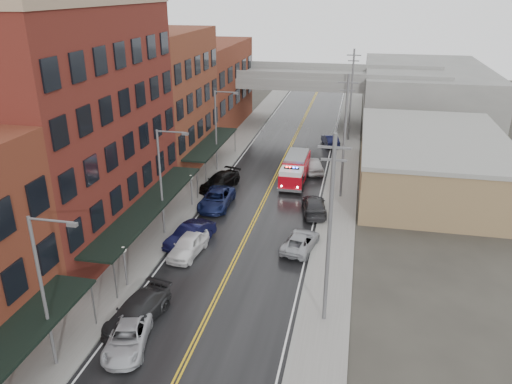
{
  "coord_description": "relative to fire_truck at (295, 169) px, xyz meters",
  "views": [
    {
      "loc": [
        8.3,
        -10.91,
        19.16
      ],
      "look_at": [
        0.28,
        27.51,
        3.0
      ],
      "focal_mm": 35.0,
      "sensor_mm": 36.0,
      "label": 1
    }
  ],
  "objects": [
    {
      "name": "utility_pole_0",
      "position": [
        4.96,
        -23.26,
        4.84
      ],
      "size": [
        1.8,
        0.24,
        12.0
      ],
      "color": "#59595B",
      "rests_on": "ground"
    },
    {
      "name": "street_lamp_1",
      "position": [
        -8.79,
        -14.26,
        3.72
      ],
      "size": [
        2.64,
        0.22,
        9.0
      ],
      "color": "#59595B",
      "rests_on": "ground"
    },
    {
      "name": "parked_car_right_2",
      "position": [
        1.58,
        3.54,
        -0.63
      ],
      "size": [
        3.09,
        5.26,
        1.68
      ],
      "primitive_type": "imported",
      "rotation": [
        0.0,
        0.0,
        3.38
      ],
      "color": "beige",
      "rests_on": "ground"
    },
    {
      "name": "parked_car_left_7",
      "position": [
        -7.24,
        -3.46,
        -0.68
      ],
      "size": [
        3.69,
        5.83,
        1.57
      ],
      "primitive_type": "imported",
      "rotation": [
        0.0,
        0.0,
        -0.3
      ],
      "color": "black",
      "rests_on": "ground"
    },
    {
      "name": "right_far_block",
      "position": [
        15.76,
        31.74,
        2.53
      ],
      "size": [
        18.0,
        30.0,
        8.0
      ],
      "primitive_type": "cube",
      "color": "slate",
      "rests_on": "ground"
    },
    {
      "name": "brick_building_far",
      "position": [
        -15.54,
        19.74,
        4.53
      ],
      "size": [
        9.0,
        20.0,
        12.0
      ],
      "primitive_type": "cube",
      "color": "maroon",
      "rests_on": "ground"
    },
    {
      "name": "parked_car_right_0",
      "position": [
        2.38,
        -14.46,
        -0.81
      ],
      "size": [
        3.06,
        5.09,
        1.32
      ],
      "primitive_type": "imported",
      "rotation": [
        0.0,
        0.0,
        2.95
      ],
      "color": "#9EA1A6",
      "rests_on": "ground"
    },
    {
      "name": "sidewalk_left",
      "position": [
        -9.54,
        -8.26,
        -1.39
      ],
      "size": [
        3.0,
        160.0,
        0.15
      ],
      "primitive_type": "cube",
      "color": "slate",
      "rests_on": "ground"
    },
    {
      "name": "overpass",
      "position": [
        -2.24,
        23.74,
        4.52
      ],
      "size": [
        40.0,
        10.0,
        7.5
      ],
      "color": "slate",
      "rests_on": "ground"
    },
    {
      "name": "parked_car_left_4",
      "position": [
        -5.96,
        -17.06,
        -0.67
      ],
      "size": [
        2.4,
        4.88,
        1.6
      ],
      "primitive_type": "imported",
      "rotation": [
        0.0,
        0.0,
        -0.11
      ],
      "color": "white",
      "rests_on": "ground"
    },
    {
      "name": "fire_truck",
      "position": [
        0.0,
        0.0,
        0.0
      ],
      "size": [
        3.07,
        7.46,
        2.71
      ],
      "rotation": [
        0.0,
        0.0,
        -0.01
      ],
      "color": "#A80713",
      "rests_on": "ground"
    },
    {
      "name": "street_lamp_0",
      "position": [
        -8.79,
        -30.26,
        3.72
      ],
      "size": [
        2.64,
        0.22,
        9.0
      ],
      "color": "#59595B",
      "rests_on": "ground"
    },
    {
      "name": "globe_lamp_1",
      "position": [
        -8.64,
        -22.26,
        0.84
      ],
      "size": [
        0.44,
        0.44,
        3.12
      ],
      "color": "#59595B",
      "rests_on": "ground"
    },
    {
      "name": "awning_1",
      "position": [
        -9.73,
        -15.26,
        1.52
      ],
      "size": [
        2.6,
        18.0,
        3.09
      ],
      "color": "black",
      "rests_on": "ground"
    },
    {
      "name": "globe_lamp_2",
      "position": [
        -8.64,
        -8.26,
        0.84
      ],
      "size": [
        0.44,
        0.44,
        3.12
      ],
      "color": "#59595B",
      "rests_on": "ground"
    },
    {
      "name": "sidewalk_right",
      "position": [
        5.06,
        -8.26,
        -1.39
      ],
      "size": [
        3.0,
        160.0,
        0.15
      ],
      "primitive_type": "cube",
      "color": "slate",
      "rests_on": "ground"
    },
    {
      "name": "road",
      "position": [
        -2.24,
        -8.26,
        -1.46
      ],
      "size": [
        11.0,
        160.0,
        0.02
      ],
      "primitive_type": "cube",
      "color": "black",
      "rests_on": "ground"
    },
    {
      "name": "parked_car_left_2",
      "position": [
        -5.84,
        -28.06,
        -0.8
      ],
      "size": [
        3.22,
        5.16,
        1.33
      ],
      "primitive_type": "imported",
      "rotation": [
        0.0,
        0.0,
        0.23
      ],
      "color": "#AEB0B6",
      "rests_on": "ground"
    },
    {
      "name": "street_lamp_2",
      "position": [
        -8.79,
        1.74,
        3.72
      ],
      "size": [
        2.64,
        0.22,
        9.0
      ],
      "color": "#59595B",
      "rests_on": "ground"
    },
    {
      "name": "brick_building_c",
      "position": [
        -15.54,
        2.24,
        6.03
      ],
      "size": [
        9.0,
        15.0,
        15.0
      ],
      "primitive_type": "cube",
      "color": "brown",
      "rests_on": "ground"
    },
    {
      "name": "parked_car_right_1",
      "position": [
        2.76,
        -7.54,
        -0.72
      ],
      "size": [
        2.93,
        5.46,
        1.5
      ],
      "primitive_type": "imported",
      "rotation": [
        0.0,
        0.0,
        3.31
      ],
      "color": "#29292C",
      "rests_on": "ground"
    },
    {
      "name": "utility_pole_2",
      "position": [
        4.96,
        16.74,
        4.84
      ],
      "size": [
        1.8,
        0.24,
        12.0
      ],
      "color": "#59595B",
      "rests_on": "ground"
    },
    {
      "name": "parked_car_left_3",
      "position": [
        -6.26,
        -25.77,
        -0.68
      ],
      "size": [
        3.13,
        5.72,
        1.57
      ],
      "primitive_type": "imported",
      "rotation": [
        0.0,
        0.0,
        -0.18
      ],
      "color": "#232325",
      "rests_on": "ground"
    },
    {
      "name": "brick_building_b",
      "position": [
        -15.54,
        -15.26,
        7.53
      ],
      "size": [
        9.0,
        20.0,
        18.0
      ],
      "primitive_type": "cube",
      "color": "#5B1F18",
      "rests_on": "ground"
    },
    {
      "name": "parked_car_right_3",
      "position": [
        2.76,
        13.94,
        -0.73
      ],
      "size": [
        2.79,
        4.73,
        1.47
      ],
      "primitive_type": "imported",
      "rotation": [
        0.0,
        0.0,
        3.44
      ],
      "color": "black",
      "rests_on": "ground"
    },
    {
      "name": "parked_car_left_5",
      "position": [
        -6.38,
        -15.46,
        -0.66
      ],
      "size": [
        3.3,
        5.21,
        1.62
      ],
      "primitive_type": "imported",
      "rotation": [
        0.0,
        0.0,
        -0.35
      ],
      "color": "black",
      "rests_on": "ground"
    },
    {
      "name": "utility_pole_1",
      "position": [
        4.96,
        -3.26,
        4.84
      ],
      "size": [
        1.8,
        0.24,
        12.0
      ],
      "color": "#59595B",
      "rests_on": "ground"
    },
    {
      "name": "curb_left",
      "position": [
        -7.89,
        -8.26,
        -1.39
      ],
      "size": [
        0.3,
        160.0,
        0.15
      ],
      "primitive_type": "cube",
      "color": "gray",
      "rests_on": "ground"
    },
    {
      "name": "curb_right",
      "position": [
        3.41,
        -8.26,
        -1.39
      ],
      "size": [
        0.3,
        160.0,
        0.15
      ],
      "primitive_type": "cube",
      "color": "gray",
      "rests_on": "ground"
    },
    {
      "name": "awning_2",
      "position": [
        -9.73,
        2.24,
        1.52
      ],
      "size": [
        2.6,
        13.0,
        3.09
      ],
      "color": "black",
      "rests_on": "ground"
    },
    {
      "name": "tan_building",
      "position": [
        13.76,
        1.74,
        1.03
      ],
      "size": [
        14.0,
        22.0,
        5.0
      ],
      "primitive_type": "cube",
      "color": "olive",
      "rests_on": "ground"
    },
    {
      "name": "parked_car_left_6",
      "position": [
        -6.34,
        -7.91,
        -0.68
      ],
      "size": [
        2.69,
        5.69,
        1.57
      ],
      "primitive_type": "imported",
      "rotation": [
        0.0,
        0.0,
        0.01
      ],
      "color": "#121A43",
      "rests_on": "ground"
    }
  ]
}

